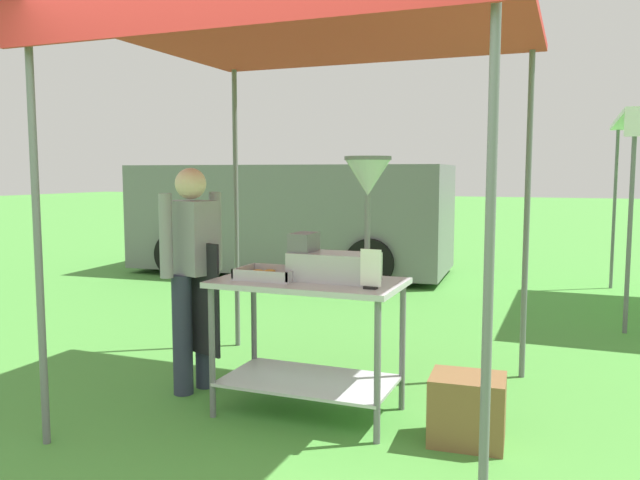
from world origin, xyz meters
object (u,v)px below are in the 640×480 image
object	(u,v)px
donut_tray	(268,275)
vendor	(193,267)
stall_canopy	(314,38)
donut_cart	(309,318)
donut_fryer	(344,232)
supply_crate	(467,409)
menu_sign	(371,272)
van_grey	(292,217)

from	to	relation	value
donut_tray	vendor	world-z (taller)	vendor
stall_canopy	vendor	distance (m)	1.79
donut_cart	donut_fryer	size ratio (longest dim) A/B	1.52
donut_cart	supply_crate	distance (m)	1.13
donut_cart	vendor	size ratio (longest dim) A/B	0.75
stall_canopy	donut_tray	distance (m)	1.55
donut_tray	donut_fryer	world-z (taller)	donut_fryer
vendor	donut_fryer	bearing A→B (deg)	-3.44
donut_tray	vendor	bearing A→B (deg)	167.69
donut_fryer	vendor	xyz separation A→B (m)	(-1.17, 0.07, -0.30)
menu_sign	stall_canopy	bearing A→B (deg)	151.41
stall_canopy	menu_sign	world-z (taller)	stall_canopy
stall_canopy	menu_sign	distance (m)	1.53
donut_fryer	supply_crate	xyz separation A→B (m)	(0.81, -0.12, -1.00)
donut_fryer	van_grey	size ratio (longest dim) A/B	0.16
donut_tray	donut_fryer	bearing A→B (deg)	8.71
donut_tray	donut_cart	bearing A→B (deg)	8.26
stall_canopy	donut_cart	world-z (taller)	stall_canopy
menu_sign	van_grey	distance (m)	6.38
donut_tray	vendor	size ratio (longest dim) A/B	0.24
donut_tray	stall_canopy	bearing A→B (deg)	27.07
donut_tray	menu_sign	distance (m)	0.75
menu_sign	vendor	bearing A→B (deg)	169.41
menu_sign	donut_fryer	bearing A→B (deg)	140.77
stall_canopy	van_grey	size ratio (longest dim) A/B	0.54
donut_fryer	menu_sign	bearing A→B (deg)	-39.23
van_grey	supply_crate	bearing A→B (deg)	-57.10
van_grey	donut_fryer	bearing A→B (deg)	-62.87
supply_crate	van_grey	bearing A→B (deg)	122.90
menu_sign	supply_crate	xyz separation A→B (m)	(0.57, 0.07, -0.79)
supply_crate	vendor	bearing A→B (deg)	174.46
vendor	supply_crate	bearing A→B (deg)	-5.54
supply_crate	donut_tray	bearing A→B (deg)	178.02
donut_fryer	vendor	size ratio (longest dim) A/B	0.49
vendor	supply_crate	world-z (taller)	vendor
donut_cart	donut_fryer	world-z (taller)	donut_fryer
donut_cart	stall_canopy	bearing A→B (deg)	90.00
vendor	van_grey	world-z (taller)	van_grey
donut_cart	menu_sign	world-z (taller)	menu_sign
donut_fryer	supply_crate	size ratio (longest dim) A/B	1.76
donut_cart	supply_crate	size ratio (longest dim) A/B	2.68
stall_canopy	van_grey	world-z (taller)	stall_canopy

